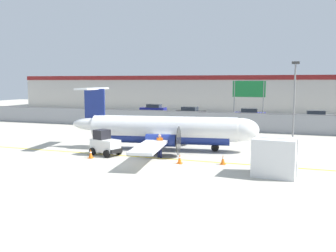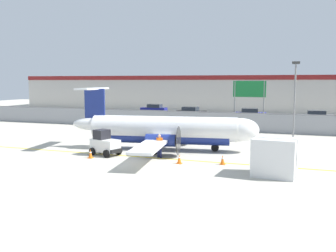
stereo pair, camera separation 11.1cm
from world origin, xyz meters
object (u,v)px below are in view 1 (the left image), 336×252
traffic_cone_near_left (223,160)px  parked_car_1 (191,112)px  highway_sign (249,93)px  baggage_tug (105,144)px  cargo_container (275,157)px  traffic_cone_near_right (180,159)px  traffic_cone_far_left (91,154)px  parked_car_3 (315,117)px  apron_light_pole (294,94)px  ground_crew_worker (160,145)px  parked_car_2 (250,114)px  parked_car_0 (153,109)px  commuter_airplane (167,130)px

traffic_cone_near_left → parked_car_1: bearing=109.7°
highway_sign → baggage_tug: bearing=-114.6°
cargo_container → parked_car_1: cargo_container is taller
cargo_container → traffic_cone_near_right: 6.34m
traffic_cone_far_left → baggage_tug: bearing=72.2°
parked_car_3 → baggage_tug: bearing=57.7°
cargo_container → apron_light_pole: apron_light_pole is taller
traffic_cone_near_left → ground_crew_worker: bearing=172.5°
traffic_cone_near_right → parked_car_2: size_ratio=0.15×
parked_car_0 → parked_car_3: same height
traffic_cone_far_left → traffic_cone_near_right: bearing=3.3°
traffic_cone_far_left → apron_light_pole: size_ratio=0.09×
commuter_airplane → baggage_tug: 5.15m
traffic_cone_far_left → parked_car_0: (-8.65, 34.42, 0.58)m
apron_light_pole → parked_car_2: bearing=110.2°
traffic_cone_near_right → parked_car_3: 29.91m
highway_sign → parked_car_2: bearing=95.8°
traffic_cone_far_left → apron_light_pole: 19.76m
traffic_cone_far_left → parked_car_1: 30.31m
baggage_tug → traffic_cone_near_left: size_ratio=3.99×
commuter_airplane → ground_crew_worker: bearing=-89.0°
traffic_cone_near_left → traffic_cone_far_left: same height
commuter_airplane → apron_light_pole: apron_light_pole is taller
ground_crew_worker → traffic_cone_near_left: size_ratio=2.66×
parked_car_2 → parked_car_3: size_ratio=1.02×
commuter_airplane → parked_car_1: bearing=93.1°
baggage_tug → traffic_cone_near_right: (6.11, -0.95, -0.54)m
commuter_airplane → traffic_cone_far_left: 6.49m
baggage_tug → traffic_cone_far_left: baggage_tug is taller
ground_crew_worker → parked_car_3: bearing=-6.2°
traffic_cone_far_left → traffic_cone_near_left: bearing=6.6°
commuter_airplane → parked_car_2: 25.33m
baggage_tug → ground_crew_worker: (4.20, 0.37, 0.10)m
traffic_cone_near_right → parked_car_2: parked_car_2 is taller
baggage_tug → highway_sign: highway_sign is taller
traffic_cone_near_left → apron_light_pole: 14.03m
parked_car_3 → apron_light_pole: bearing=77.9°
traffic_cone_far_left → parked_car_2: (7.59, 29.94, 0.58)m
commuter_airplane → traffic_cone_near_right: (2.44, -4.48, -1.29)m
parked_car_0 → highway_sign: highway_sign is taller
traffic_cone_far_left → highway_sign: bearing=65.9°
commuter_airplane → traffic_cone_far_left: commuter_airplane is taller
parked_car_1 → parked_car_2: 8.72m
traffic_cone_far_left → parked_car_1: parked_car_1 is taller
parked_car_3 → traffic_cone_near_left: bearing=73.7°
baggage_tug → traffic_cone_near_right: bearing=9.3°
parked_car_2 → parked_car_0: bearing=158.7°
parked_car_1 → highway_sign: (9.78, -10.95, 3.24)m
traffic_cone_near_right → apron_light_pole: 15.69m
traffic_cone_near_left → parked_car_3: 28.48m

